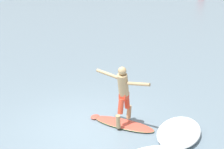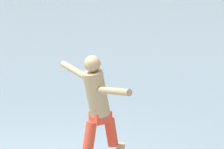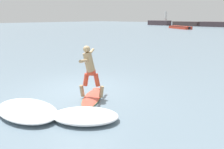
{
  "view_description": "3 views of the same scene",
  "coord_description": "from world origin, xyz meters",
  "views": [
    {
      "loc": [
        -2.75,
        -7.31,
        4.42
      ],
      "look_at": [
        1.49,
        1.27,
        0.92
      ],
      "focal_mm": 50.0,
      "sensor_mm": 36.0,
      "label": 1
    },
    {
      "loc": [
        0.96,
        -7.44,
        3.02
      ],
      "look_at": [
        1.25,
        1.43,
        1.14
      ],
      "focal_mm": 85.0,
      "sensor_mm": 36.0,
      "label": 2
    },
    {
      "loc": [
        6.21,
        -5.04,
        2.68
      ],
      "look_at": [
        1.12,
        0.51,
        0.7
      ],
      "focal_mm": 35.0,
      "sensor_mm": 36.0,
      "label": 3
    }
  ],
  "objects": [
    {
      "name": "ground_plane",
      "position": [
        0.0,
        0.0,
        0.0
      ],
      "size": [
        200.0,
        200.0,
        0.0
      ],
      "primitive_type": "plane",
      "color": "slate"
    },
    {
      "name": "wave_foam_at_tail",
      "position": [
        2.07,
        -1.58,
        0.13
      ],
      "size": [
        2.09,
        1.96,
        0.26
      ],
      "color": "white",
      "rests_on": "ground"
    },
    {
      "name": "surfer",
      "position": [
        0.99,
        -0.43,
        1.09
      ],
      "size": [
        0.98,
        1.38,
        1.72
      ],
      "color": "tan",
      "rests_on": "surfboard"
    },
    {
      "name": "surfboard",
      "position": [
        1.01,
        -0.37,
        0.04
      ],
      "size": [
        1.56,
        1.87,
        0.22
      ],
      "color": "#DB503E",
      "rests_on": "ground"
    }
  ]
}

